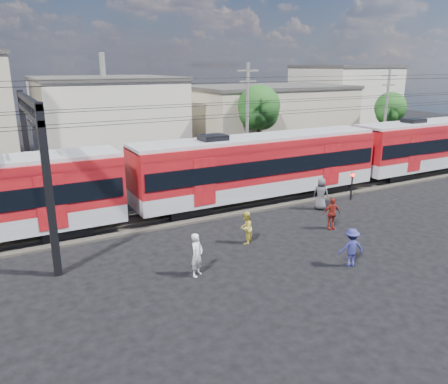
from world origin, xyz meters
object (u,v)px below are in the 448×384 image
at_px(pedestrian_a, 197,255).
at_px(crossing_signal, 352,181).
at_px(commuter_train, 262,164).
at_px(pedestrian_c, 351,248).
at_px(car_silver, 395,153).

xyz_separation_m(pedestrian_a, crossing_signal, (13.12, 4.86, 0.33)).
height_order(commuter_train, crossing_signal, commuter_train).
bearing_deg(pedestrian_c, pedestrian_a, -2.48).
xyz_separation_m(pedestrian_c, car_silver, (18.98, 14.17, -0.14)).
bearing_deg(car_silver, pedestrian_c, 125.21).
bearing_deg(commuter_train, car_silver, 14.91).
distance_m(pedestrian_a, car_silver, 27.78).
relative_size(pedestrian_a, car_silver, 0.44).
distance_m(commuter_train, pedestrian_c, 9.85).
xyz_separation_m(commuter_train, pedestrian_a, (-7.86, -7.25, -1.49)).
bearing_deg(car_silver, commuter_train, 103.36).
height_order(commuter_train, pedestrian_c, commuter_train).
bearing_deg(pedestrian_c, car_silver, -125.02).
distance_m(commuter_train, crossing_signal, 5.89).
distance_m(car_silver, crossing_signal, 13.90).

